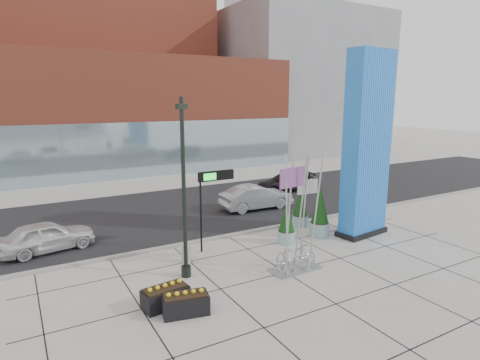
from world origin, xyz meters
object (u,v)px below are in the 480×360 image
lamp_post (184,207)px  car_silver_mid (256,197)px  overhead_street_sign (213,183)px  public_art_sculpture (297,240)px  concrete_bollard (186,254)px  blue_pylon (367,149)px  car_white_west (47,237)px

lamp_post → car_silver_mid: size_ratio=1.50×
car_silver_mid → overhead_street_sign: bearing=134.4°
public_art_sculpture → overhead_street_sign: (-1.95, 3.80, 1.94)m
concrete_bollard → car_silver_mid: 9.29m
blue_pylon → lamp_post: 10.15m
overhead_street_sign → blue_pylon: bearing=-13.7°
lamp_post → concrete_bollard: 2.89m
lamp_post → car_silver_mid: 10.77m
public_art_sculpture → car_white_west: (-8.82, 7.42, -0.58)m
blue_pylon → concrete_bollard: (-9.46, 1.10, -4.15)m
lamp_post → car_white_west: lamp_post is taller
blue_pylon → car_silver_mid: (-2.23, 6.92, -3.76)m
blue_pylon → overhead_street_sign: (-7.73, 1.90, -1.30)m
concrete_bollard → blue_pylon: bearing=-6.6°
blue_pylon → concrete_bollard: 10.39m
concrete_bollard → car_silver_mid: size_ratio=0.17×
concrete_bollard → overhead_street_sign: bearing=24.7°
car_white_west → car_silver_mid: (12.38, 1.41, 0.06)m
blue_pylon → car_white_west: blue_pylon is taller
lamp_post → overhead_street_sign: 3.13m
concrete_bollard → public_art_sculpture: bearing=-39.2°
overhead_street_sign → car_white_west: 8.17m
concrete_bollard → car_silver_mid: bearing=38.8°
lamp_post → concrete_bollard: bearing=67.5°
lamp_post → blue_pylon: bearing=1.3°
car_silver_mid → car_white_west: bearing=98.5°
car_white_west → car_silver_mid: bearing=-93.6°
blue_pylon → concrete_bollard: size_ratio=11.95×
overhead_street_sign → car_silver_mid: 7.84m
overhead_street_sign → concrete_bollard: bearing=-155.1°
lamp_post → car_silver_mid: (7.78, 7.15, -2.12)m
public_art_sculpture → concrete_bollard: bearing=138.5°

